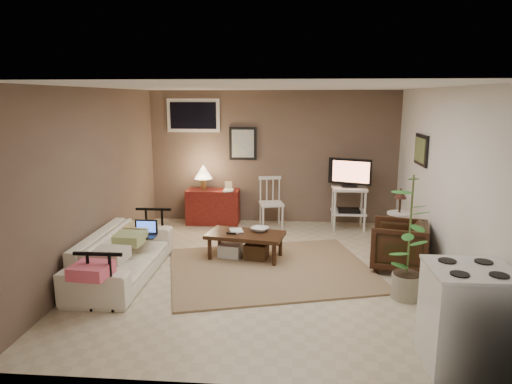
# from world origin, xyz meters

# --- Properties ---
(floor) EXTENTS (5.00, 5.00, 0.00)m
(floor) POSITION_xyz_m (0.00, 0.00, 0.00)
(floor) COLOR #C1B293
(floor) RESTS_ON ground
(art_back) EXTENTS (0.50, 0.03, 0.60)m
(art_back) POSITION_xyz_m (-0.55, 2.48, 1.45)
(art_back) COLOR black
(art_right) EXTENTS (0.03, 0.60, 0.45)m
(art_right) POSITION_xyz_m (2.23, 1.05, 1.52)
(art_right) COLOR black
(window) EXTENTS (0.96, 0.03, 0.60)m
(window) POSITION_xyz_m (-1.45, 2.48, 1.95)
(window) COLOR silver
(rug) EXTENTS (3.09, 2.73, 0.03)m
(rug) POSITION_xyz_m (0.09, 0.01, 0.01)
(rug) COLOR #987C58
(rug) RESTS_ON floor
(coffee_table) EXTENTS (1.16, 0.74, 0.41)m
(coffee_table) POSITION_xyz_m (-0.31, 0.41, 0.23)
(coffee_table) COLOR black
(coffee_table) RESTS_ON floor
(sofa) EXTENTS (0.59, 2.01, 0.78)m
(sofa) POSITION_xyz_m (-1.80, -0.36, 0.39)
(sofa) COLOR silver
(sofa) RESTS_ON floor
(sofa_pillows) EXTENTS (0.39, 1.91, 0.13)m
(sofa_pillows) POSITION_xyz_m (-1.75, -0.59, 0.48)
(sofa_pillows) COLOR beige
(sofa_pillows) RESTS_ON sofa
(sofa_end_rails) EXTENTS (0.54, 2.00, 0.67)m
(sofa_end_rails) POSITION_xyz_m (-1.68, -0.36, 0.34)
(sofa_end_rails) COLOR black
(sofa_end_rails) RESTS_ON floor
(laptop) EXTENTS (0.31, 0.22, 0.21)m
(laptop) POSITION_xyz_m (-1.61, -0.01, 0.51)
(laptop) COLOR black
(laptop) RESTS_ON sofa
(red_console) EXTENTS (0.95, 0.42, 1.09)m
(red_console) POSITION_xyz_m (-1.09, 2.24, 0.38)
(red_console) COLOR maroon
(red_console) RESTS_ON floor
(spindle_chair) EXTENTS (0.47, 0.47, 0.88)m
(spindle_chair) POSITION_xyz_m (-0.01, 2.14, 0.41)
(spindle_chair) COLOR silver
(spindle_chair) RESTS_ON floor
(tv_stand) EXTENTS (0.71, 0.48, 1.24)m
(tv_stand) POSITION_xyz_m (1.34, 2.09, 0.66)
(tv_stand) COLOR silver
(tv_stand) RESTS_ON floor
(side_table) EXTENTS (0.36, 0.36, 0.96)m
(side_table) POSITION_xyz_m (1.97, 1.03, 0.59)
(side_table) COLOR silver
(side_table) RESTS_ON floor
(armchair) EXTENTS (0.80, 0.83, 0.72)m
(armchair) POSITION_xyz_m (1.79, 0.21, 0.36)
(armchair) COLOR black
(armchair) RESTS_ON floor
(potted_plant) EXTENTS (0.37, 0.37, 1.47)m
(potted_plant) POSITION_xyz_m (1.67, -0.74, 0.78)
(potted_plant) COLOR #9E957D
(potted_plant) RESTS_ON floor
(stove) EXTENTS (0.68, 0.64, 0.90)m
(stove) POSITION_xyz_m (1.85, -2.06, 0.44)
(stove) COLOR silver
(stove) RESTS_ON floor
(bowl) EXTENTS (0.25, 0.15, 0.24)m
(bowl) POSITION_xyz_m (-0.10, 0.52, 0.51)
(bowl) COLOR black
(bowl) RESTS_ON coffee_table
(book_table) EXTENTS (0.18, 0.07, 0.25)m
(book_table) POSITION_xyz_m (-0.52, 0.47, 0.51)
(book_table) COLOR black
(book_table) RESTS_ON coffee_table
(book_console) EXTENTS (0.18, 0.03, 0.24)m
(book_console) POSITION_xyz_m (-0.87, 2.12, 0.75)
(book_console) COLOR black
(book_console) RESTS_ON red_console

